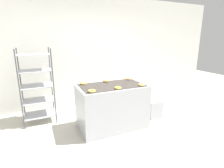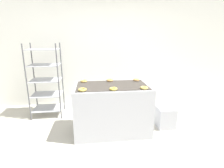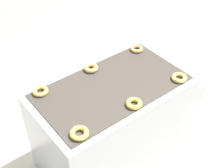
# 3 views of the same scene
# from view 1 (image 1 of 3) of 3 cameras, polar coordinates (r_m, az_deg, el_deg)

# --- Properties ---
(ground_plane) EXTENTS (14.00, 14.00, 0.00)m
(ground_plane) POSITION_cam_1_polar(r_m,az_deg,el_deg) (3.22, 4.86, -18.42)
(ground_plane) COLOR beige
(wall_back) EXTENTS (8.00, 0.05, 2.80)m
(wall_back) POSITION_cam_1_polar(r_m,az_deg,el_deg) (4.67, -7.64, 10.28)
(wall_back) COLOR silver
(wall_back) RESTS_ON ground_plane
(fryer_machine) EXTENTS (1.32, 0.76, 0.88)m
(fryer_machine) POSITION_cam_1_polar(r_m,az_deg,el_deg) (3.52, 0.01, -7.27)
(fryer_machine) COLOR #A8AAB2
(fryer_machine) RESTS_ON ground_plane
(baking_rack_cart) EXTENTS (0.64, 0.50, 1.57)m
(baking_rack_cart) POSITION_cam_1_polar(r_m,az_deg,el_deg) (3.95, -23.29, -0.55)
(baking_rack_cart) COLOR #4C4C51
(baking_rack_cart) RESTS_ON ground_plane
(glaze_bin) EXTENTS (0.33, 0.32, 0.40)m
(glaze_bin) POSITION_cam_1_polar(r_m,az_deg,el_deg) (4.13, 13.19, -7.83)
(glaze_bin) COLOR #A8AAB2
(glaze_bin) RESTS_ON ground_plane
(donut_near_left) EXTENTS (0.13, 0.13, 0.04)m
(donut_near_left) POSITION_cam_1_polar(r_m,az_deg,el_deg) (2.96, -6.64, -2.27)
(donut_near_left) COLOR gold
(donut_near_left) RESTS_ON fryer_machine
(donut_near_center) EXTENTS (0.13, 0.13, 0.04)m
(donut_near_center) POSITION_cam_1_polar(r_m,az_deg,el_deg) (3.12, 1.94, -1.26)
(donut_near_center) COLOR gold
(donut_near_center) RESTS_ON fryer_machine
(donut_near_right) EXTENTS (0.13, 0.13, 0.03)m
(donut_near_right) POSITION_cam_1_polar(r_m,az_deg,el_deg) (3.37, 9.60, -0.28)
(donut_near_right) COLOR tan
(donut_near_right) RESTS_ON fryer_machine
(donut_far_left) EXTENTS (0.13, 0.13, 0.03)m
(donut_far_left) POSITION_cam_1_polar(r_m,az_deg,el_deg) (3.47, -9.41, 0.18)
(donut_far_left) COLOR gold
(donut_far_left) RESTS_ON fryer_machine
(donut_far_center) EXTENTS (0.13, 0.13, 0.04)m
(donut_far_center) POSITION_cam_1_polar(r_m,az_deg,el_deg) (3.62, -1.95, 1.03)
(donut_far_center) COLOR tan
(donut_far_center) RESTS_ON fryer_machine
(donut_far_right) EXTENTS (0.12, 0.12, 0.03)m
(donut_far_right) POSITION_cam_1_polar(r_m,az_deg,el_deg) (3.82, 5.27, 1.67)
(donut_far_right) COLOR tan
(donut_far_right) RESTS_ON fryer_machine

